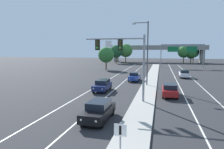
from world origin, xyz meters
TOP-DOWN VIEW (x-y plane):
  - median_island at (0.00, 18.00)m, footprint 2.40×110.00m
  - lane_stripe_oncoming_center at (-4.70, 25.00)m, footprint 0.14×100.00m
  - lane_stripe_receding_center at (4.70, 25.00)m, footprint 0.14×100.00m
  - edge_stripe_left at (-8.00, 25.00)m, footprint 0.14×100.00m
  - edge_stripe_right at (8.00, 25.00)m, footprint 0.14×100.00m
  - overhead_signal_mast at (-2.14, 15.39)m, footprint 6.62×0.44m
  - median_sign_post at (-0.07, 2.66)m, footprint 0.60×0.10m
  - street_lamp_median at (-0.60, 26.01)m, footprint 2.58×0.28m
  - car_oncoming_black at (-3.17, 9.03)m, footprint 1.92×4.51m
  - car_oncoming_navy at (-6.15, 20.33)m, footprint 1.88×4.49m
  - car_oncoming_blue at (-2.94, 30.55)m, footprint 1.87×4.49m
  - car_receding_red at (2.89, 19.23)m, footprint 1.82×4.47m
  - car_receding_white at (6.47, 37.37)m, footprint 1.86×4.49m
  - highway_sign_gantry at (8.20, 61.28)m, footprint 13.28×0.42m
  - overpass_bridge at (0.00, 88.19)m, footprint 42.40×6.40m
  - tree_far_right_b at (14.04, 84.13)m, footprint 4.24×4.24m
  - tree_far_right_a at (15.71, 89.17)m, footprint 4.93×4.93m
  - tree_far_right_c at (11.11, 84.32)m, footprint 5.07×5.07m
  - tree_far_left_c at (-12.85, 78.36)m, footprint 5.68×5.68m
  - tree_far_left_b at (-16.45, 75.65)m, footprint 5.29×5.29m
  - tree_far_left_a at (-13.57, 49.33)m, footprint 4.51×4.51m

SIDE VIEW (x-z plane):
  - lane_stripe_oncoming_center at x=-4.70m, z-range 0.00..0.01m
  - lane_stripe_receding_center at x=4.70m, z-range 0.00..0.01m
  - edge_stripe_left at x=-8.00m, z-range 0.00..0.01m
  - edge_stripe_right at x=8.00m, z-range 0.00..0.01m
  - median_island at x=0.00m, z-range 0.00..0.15m
  - car_oncoming_black at x=-3.17m, z-range 0.03..1.61m
  - car_oncoming_navy at x=-6.15m, z-range 0.03..1.61m
  - car_oncoming_blue at x=-2.94m, z-range 0.03..1.61m
  - car_receding_red at x=2.89m, z-range 0.03..1.61m
  - car_receding_white at x=6.47m, z-range 0.03..1.61m
  - median_sign_post at x=-0.07m, z-range 0.49..2.69m
  - tree_far_right_b at x=14.04m, z-range 0.94..7.06m
  - tree_far_left_a at x=-13.57m, z-range 1.00..7.53m
  - tree_far_right_a at x=15.71m, z-range 1.09..8.23m
  - tree_far_right_c at x=11.11m, z-range 1.12..8.46m
  - tree_far_left_b at x=-16.45m, z-range 1.17..8.83m
  - overhead_signal_mast at x=-2.14m, z-range 1.70..8.90m
  - tree_far_left_c at x=-12.85m, z-range 1.26..9.48m
  - overpass_bridge at x=0.00m, z-range 1.96..9.61m
  - street_lamp_median at x=-0.60m, z-range 0.79..10.79m
  - highway_sign_gantry at x=8.20m, z-range 2.41..9.91m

